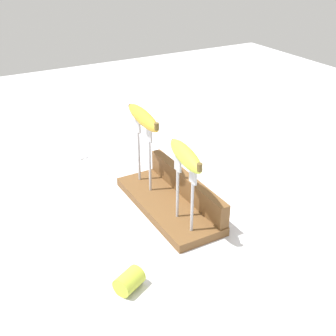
# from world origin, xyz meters

# --- Properties ---
(ground_plane) EXTENTS (3.00, 3.00, 0.00)m
(ground_plane) POSITION_xyz_m (0.00, 0.00, 0.00)
(ground_plane) COLOR silver
(wooden_board) EXTENTS (0.36, 0.14, 0.02)m
(wooden_board) POSITION_xyz_m (0.00, 0.00, 0.01)
(wooden_board) COLOR brown
(wooden_board) RESTS_ON ground
(board_backstop) EXTENTS (0.35, 0.03, 0.06)m
(board_backstop) POSITION_xyz_m (0.00, 0.06, 0.05)
(board_backstop) COLOR brown
(board_backstop) RESTS_ON wooden_board
(fork_stand_left) EXTENTS (0.09, 0.01, 0.19)m
(fork_stand_left) POSITION_xyz_m (-0.11, -0.01, 0.13)
(fork_stand_left) COLOR #B2B2B7
(fork_stand_left) RESTS_ON wooden_board
(fork_stand_right) EXTENTS (0.09, 0.01, 0.17)m
(fork_stand_right) POSITION_xyz_m (0.11, -0.01, 0.12)
(fork_stand_right) COLOR #B2B2B7
(fork_stand_right) RESTS_ON wooden_board
(banana_raised_left) EXTENTS (0.20, 0.05, 0.04)m
(banana_raised_left) POSITION_xyz_m (-0.11, -0.01, 0.23)
(banana_raised_left) COLOR gold
(banana_raised_left) RESTS_ON fork_stand_left
(banana_raised_right) EXTENTS (0.17, 0.06, 0.04)m
(banana_raised_right) POSITION_xyz_m (0.11, -0.01, 0.21)
(banana_raised_right) COLOR #B2C138
(banana_raised_right) RESTS_ON fork_stand_right
(fork_fallen_near) EXTENTS (0.17, 0.05, 0.01)m
(fork_fallen_near) POSITION_xyz_m (-0.36, -0.09, 0.00)
(fork_fallen_near) COLOR #B2B2B7
(fork_fallen_near) RESTS_ON ground
(banana_chunk_near) EXTENTS (0.06, 0.07, 0.04)m
(banana_chunk_near) POSITION_xyz_m (0.22, -0.22, 0.02)
(banana_chunk_near) COLOR #B2C138
(banana_chunk_near) RESTS_ON ground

